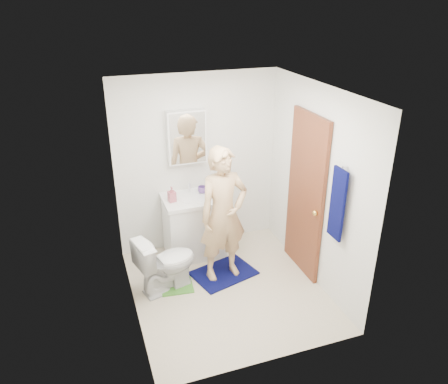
{
  "coord_description": "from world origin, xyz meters",
  "views": [
    {
      "loc": [
        -1.46,
        -4.07,
        3.29
      ],
      "look_at": [
        0.05,
        0.25,
        1.18
      ],
      "focal_mm": 35.0,
      "sensor_mm": 36.0,
      "label": 1
    }
  ],
  "objects_px": {
    "medicine_cabinet": "(187,137)",
    "towel": "(337,204)",
    "toilet": "(166,262)",
    "toothbrush_cup": "(202,190)",
    "vanity_cabinet": "(194,227)",
    "man": "(223,215)",
    "soap_dispenser": "(172,194)"
  },
  "relations": [
    {
      "from": "towel",
      "to": "toilet",
      "type": "relative_size",
      "value": 1.09
    },
    {
      "from": "toilet",
      "to": "toothbrush_cup",
      "type": "xyz_separation_m",
      "value": [
        0.68,
        0.74,
        0.53
      ]
    },
    {
      "from": "towel",
      "to": "vanity_cabinet",
      "type": "bearing_deg",
      "value": 128.47
    },
    {
      "from": "medicine_cabinet",
      "to": "man",
      "type": "xyz_separation_m",
      "value": [
        0.2,
        -0.85,
        -0.73
      ]
    },
    {
      "from": "medicine_cabinet",
      "to": "soap_dispenser",
      "type": "bearing_deg",
      "value": -138.11
    },
    {
      "from": "toothbrush_cup",
      "to": "man",
      "type": "relative_size",
      "value": 0.07
    },
    {
      "from": "vanity_cabinet",
      "to": "medicine_cabinet",
      "type": "distance_m",
      "value": 1.22
    },
    {
      "from": "man",
      "to": "toilet",
      "type": "bearing_deg",
      "value": 174.55
    },
    {
      "from": "medicine_cabinet",
      "to": "towel",
      "type": "distance_m",
      "value": 2.11
    },
    {
      "from": "vanity_cabinet",
      "to": "towel",
      "type": "distance_m",
      "value": 2.08
    },
    {
      "from": "toilet",
      "to": "man",
      "type": "bearing_deg",
      "value": -103.31
    },
    {
      "from": "vanity_cabinet",
      "to": "man",
      "type": "xyz_separation_m",
      "value": [
        0.2,
        -0.63,
        0.47
      ]
    },
    {
      "from": "vanity_cabinet",
      "to": "toilet",
      "type": "height_order",
      "value": "vanity_cabinet"
    },
    {
      "from": "vanity_cabinet",
      "to": "medicine_cabinet",
      "type": "height_order",
      "value": "medicine_cabinet"
    },
    {
      "from": "vanity_cabinet",
      "to": "soap_dispenser",
      "type": "distance_m",
      "value": 0.62
    },
    {
      "from": "medicine_cabinet",
      "to": "towel",
      "type": "bearing_deg",
      "value": -55.39
    },
    {
      "from": "medicine_cabinet",
      "to": "towel",
      "type": "relative_size",
      "value": 0.87
    },
    {
      "from": "towel",
      "to": "man",
      "type": "xyz_separation_m",
      "value": [
        -0.98,
        0.86,
        -0.38
      ]
    },
    {
      "from": "vanity_cabinet",
      "to": "toilet",
      "type": "relative_size",
      "value": 1.09
    },
    {
      "from": "medicine_cabinet",
      "to": "towel",
      "type": "height_order",
      "value": "medicine_cabinet"
    },
    {
      "from": "man",
      "to": "soap_dispenser",
      "type": "bearing_deg",
      "value": 122.06
    },
    {
      "from": "vanity_cabinet",
      "to": "soap_dispenser",
      "type": "xyz_separation_m",
      "value": [
        -0.29,
        -0.03,
        0.55
      ]
    },
    {
      "from": "medicine_cabinet",
      "to": "toothbrush_cup",
      "type": "bearing_deg",
      "value": -41.6
    },
    {
      "from": "soap_dispenser",
      "to": "toothbrush_cup",
      "type": "distance_m",
      "value": 0.46
    },
    {
      "from": "toilet",
      "to": "man",
      "type": "height_order",
      "value": "man"
    },
    {
      "from": "soap_dispenser",
      "to": "toilet",
      "type": "bearing_deg",
      "value": -111.13
    },
    {
      "from": "medicine_cabinet",
      "to": "man",
      "type": "bearing_deg",
      "value": -76.63
    },
    {
      "from": "towel",
      "to": "soap_dispenser",
      "type": "height_order",
      "value": "towel"
    },
    {
      "from": "toothbrush_cup",
      "to": "man",
      "type": "height_order",
      "value": "man"
    },
    {
      "from": "soap_dispenser",
      "to": "man",
      "type": "relative_size",
      "value": 0.12
    },
    {
      "from": "towel",
      "to": "soap_dispenser",
      "type": "relative_size",
      "value": 3.98
    },
    {
      "from": "soap_dispenser",
      "to": "man",
      "type": "height_order",
      "value": "man"
    }
  ]
}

